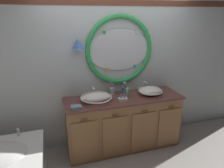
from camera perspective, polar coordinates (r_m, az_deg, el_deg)
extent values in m
plane|color=gray|center=(3.48, 4.00, -19.30)|extent=(14.00, 14.00, 0.00)
cube|color=silver|center=(3.39, 0.94, 4.46)|extent=(6.40, 0.08, 2.60)
cube|color=brown|center=(3.25, 1.30, 21.96)|extent=(6.27, 0.01, 0.09)
ellipsoid|color=silver|center=(3.29, 2.13, 9.48)|extent=(1.04, 0.02, 0.66)
torus|color=green|center=(3.29, 2.16, 9.47)|extent=(1.12, 0.08, 1.12)
cube|color=#2866B7|center=(3.49, 10.41, 9.34)|extent=(0.05, 0.01, 0.05)
cube|color=silver|center=(3.35, 7.07, 14.28)|extent=(0.04, 0.01, 0.04)
cube|color=green|center=(3.17, -2.23, 14.37)|extent=(0.05, 0.01, 0.05)
cube|color=red|center=(3.16, -6.84, 8.31)|extent=(0.05, 0.01, 0.05)
cube|color=orange|center=(3.28, -1.31, 4.05)|extent=(0.05, 0.01, 0.05)
cube|color=teal|center=(3.44, 6.52, 5.01)|extent=(0.05, 0.01, 0.05)
cylinder|color=#4C3823|center=(3.09, -9.80, 11.55)|extent=(0.02, 0.09, 0.02)
cone|color=blue|center=(3.04, -9.64, 11.06)|extent=(0.17, 0.17, 0.14)
cube|color=olive|center=(3.45, 3.14, -10.86)|extent=(1.85, 0.56, 0.87)
cube|color=brown|center=(3.25, 3.28, -3.97)|extent=(1.89, 0.60, 0.03)
cube|color=brown|center=(3.52, 1.73, -3.45)|extent=(1.85, 0.02, 0.11)
cube|color=olive|center=(3.09, -7.60, -15.95)|extent=(0.39, 0.02, 0.66)
cylinder|color=#422D1E|center=(2.88, -7.89, -9.98)|extent=(0.10, 0.01, 0.01)
cube|color=olive|center=(3.18, 0.93, -14.67)|extent=(0.39, 0.02, 0.66)
cylinder|color=#422D1E|center=(2.98, 1.04, -8.79)|extent=(0.10, 0.01, 0.01)
cube|color=olive|center=(3.33, 8.74, -13.21)|extent=(0.39, 0.02, 0.66)
cylinder|color=#422D1E|center=(3.14, 9.18, -7.52)|extent=(0.10, 0.01, 0.01)
cube|color=olive|center=(3.53, 15.68, -11.69)|extent=(0.39, 0.02, 0.66)
cylinder|color=#422D1E|center=(3.35, 16.36, -6.27)|extent=(0.10, 0.01, 0.01)
cylinder|color=silver|center=(3.24, -24.85, -12.22)|extent=(0.04, 0.04, 0.11)
ellipsoid|color=white|center=(3.07, -4.48, -3.74)|extent=(0.46, 0.26, 0.13)
torus|color=white|center=(3.07, -4.48, -3.69)|extent=(0.48, 0.48, 0.02)
cylinder|color=silver|center=(3.07, -4.48, -3.69)|extent=(0.03, 0.03, 0.01)
ellipsoid|color=white|center=(3.37, 10.75, -1.89)|extent=(0.37, 0.28, 0.14)
torus|color=white|center=(3.37, 10.75, -1.83)|extent=(0.39, 0.39, 0.02)
cylinder|color=silver|center=(3.37, 10.75, -1.83)|extent=(0.03, 0.03, 0.01)
cylinder|color=silver|center=(3.31, -5.36, -3.13)|extent=(0.05, 0.05, 0.02)
cylinder|color=silver|center=(3.28, -5.40, -1.93)|extent=(0.02, 0.02, 0.13)
sphere|color=silver|center=(3.26, -5.44, -0.88)|extent=(0.03, 0.03, 0.03)
cylinder|color=silver|center=(3.21, -5.25, -1.18)|extent=(0.02, 0.10, 0.02)
cylinder|color=silver|center=(3.29, -6.82, -2.97)|extent=(0.04, 0.04, 0.06)
cylinder|color=silver|center=(3.32, -3.94, -2.66)|extent=(0.04, 0.04, 0.06)
cube|color=silver|center=(3.28, -6.84, -2.42)|extent=(0.05, 0.01, 0.01)
cube|color=silver|center=(3.31, -3.95, -2.11)|extent=(0.05, 0.01, 0.01)
cylinder|color=silver|center=(3.59, 8.97, -1.50)|extent=(0.05, 0.05, 0.02)
cylinder|color=silver|center=(3.56, 9.03, -0.36)|extent=(0.02, 0.02, 0.13)
sphere|color=silver|center=(3.54, 9.08, 0.64)|extent=(0.03, 0.03, 0.03)
cylinder|color=silver|center=(3.49, 9.48, 0.36)|extent=(0.02, 0.11, 0.02)
cylinder|color=silver|center=(3.55, 7.77, -1.34)|extent=(0.04, 0.04, 0.06)
cylinder|color=silver|center=(3.62, 10.17, -1.06)|extent=(0.04, 0.04, 0.06)
cube|color=silver|center=(3.53, 7.79, -0.82)|extent=(0.05, 0.01, 0.01)
cube|color=silver|center=(3.61, 10.20, -0.55)|extent=(0.05, 0.01, 0.01)
cylinder|color=silver|center=(3.36, 0.02, -1.96)|extent=(0.08, 0.08, 0.10)
torus|color=silver|center=(3.34, 0.02, -1.15)|extent=(0.09, 0.09, 0.01)
cylinder|color=purple|center=(3.35, 0.41, -1.38)|extent=(0.02, 0.03, 0.15)
cube|color=white|center=(3.32, 0.42, 0.02)|extent=(0.02, 0.02, 0.03)
cylinder|color=#E0383D|center=(3.34, -0.36, -1.15)|extent=(0.03, 0.02, 0.18)
cube|color=white|center=(3.30, -0.36, 0.50)|extent=(0.02, 0.02, 0.02)
cylinder|color=slate|center=(3.40, 3.51, -1.79)|extent=(0.08, 0.08, 0.09)
torus|color=slate|center=(3.39, 3.53, -1.05)|extent=(0.09, 0.09, 0.01)
cylinder|color=#19ADB2|center=(3.39, 3.85, -1.09)|extent=(0.03, 0.01, 0.16)
cube|color=white|center=(3.36, 3.88, 0.33)|extent=(0.02, 0.02, 0.02)
cylinder|color=blue|center=(3.41, 3.47, -0.94)|extent=(0.01, 0.02, 0.16)
cube|color=white|center=(3.38, 3.50, 0.52)|extent=(0.02, 0.02, 0.02)
cylinder|color=yellow|center=(3.38, 3.36, -1.10)|extent=(0.02, 0.04, 0.16)
cube|color=white|center=(3.35, 3.39, 0.35)|extent=(0.02, 0.02, 0.03)
cylinder|color=green|center=(3.37, 3.69, -1.18)|extent=(0.02, 0.03, 0.16)
cube|color=white|center=(3.34, 3.73, 0.27)|extent=(0.02, 0.02, 0.03)
cylinder|color=#6BAD66|center=(3.24, 4.36, -2.52)|extent=(0.06, 0.06, 0.14)
cylinder|color=silver|center=(3.21, 4.39, -1.21)|extent=(0.03, 0.03, 0.02)
cylinder|color=silver|center=(3.19, 4.51, -1.08)|extent=(0.01, 0.04, 0.01)
cube|color=#7593A8|center=(2.91, -10.05, -6.61)|extent=(0.16, 0.12, 0.02)
cube|color=#7593A8|center=(2.90, -10.07, -6.26)|extent=(0.15, 0.11, 0.02)
cube|color=beige|center=(3.10, 3.06, -4.36)|extent=(0.13, 0.09, 0.05)
cylinder|color=#19ADB2|center=(3.07, 2.56, -3.46)|extent=(0.02, 0.02, 0.07)
cylinder|color=purple|center=(3.09, 3.59, -3.28)|extent=(0.02, 0.02, 0.07)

